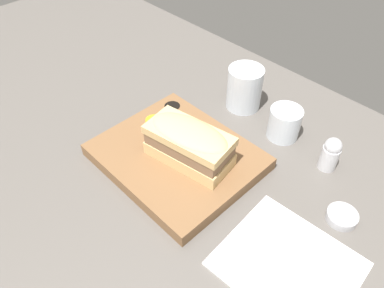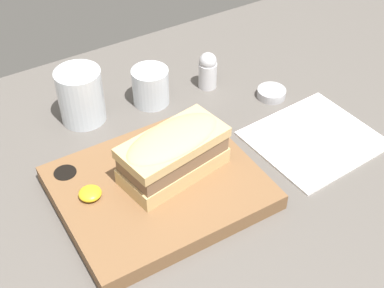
{
  "view_description": "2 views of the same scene",
  "coord_description": "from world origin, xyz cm",
  "views": [
    {
      "loc": [
        41.58,
        -27.9,
        54.04
      ],
      "look_at": [
        7.23,
        5.51,
        7.57
      ],
      "focal_mm": 35.0,
      "sensor_mm": 36.0,
      "label": 1
    },
    {
      "loc": [
        -19.05,
        -44.11,
        59.19
      ],
      "look_at": [
        9.64,
        3.28,
        10.05
      ],
      "focal_mm": 50.0,
      "sensor_mm": 36.0,
      "label": 2
    }
  ],
  "objects": [
    {
      "name": "napkin",
      "position": [
        31.75,
        1.65,
        2.2
      ],
      "size": [
        20.28,
        18.32,
        0.4
      ],
      "rotation": [
        0.0,
        0.0,
        0.07
      ],
      "color": "white",
      "rests_on": "dining_table"
    },
    {
      "name": "mustard_dollop",
      "position": [
        -4.9,
        6.43,
        5.23
      ],
      "size": [
        3.21,
        3.21,
        1.29
      ],
      "color": "gold",
      "rests_on": "serving_board"
    },
    {
      "name": "wine_glass",
      "position": [
        14.09,
        24.48,
        4.96
      ],
      "size": [
        6.4,
        6.4,
        6.54
      ],
      "color": "silver",
      "rests_on": "dining_table"
    },
    {
      "name": "water_glass",
      "position": [
        2.1,
        26.26,
        6.09
      ],
      "size": [
        7.55,
        7.55,
        9.42
      ],
      "color": "silver",
      "rests_on": "dining_table"
    },
    {
      "name": "condiment_dish",
      "position": [
        33.12,
        14.67,
        2.76
      ],
      "size": [
        5.07,
        5.07,
        1.51
      ],
      "color": "#B2B2B7",
      "rests_on": "dining_table"
    },
    {
      "name": "serving_board",
      "position": [
        4.47,
        4.24,
        3.3
      ],
      "size": [
        28.2,
        23.77,
        2.65
      ],
      "color": "brown",
      "rests_on": "dining_table"
    },
    {
      "name": "salt_shaker",
      "position": [
        25.07,
        23.3,
        5.53
      ],
      "size": [
        3.31,
        3.31,
        6.99
      ],
      "color": "silver",
      "rests_on": "dining_table"
    },
    {
      "name": "sandwich",
      "position": [
        7.39,
        4.65,
        8.64
      ],
      "size": [
        16.42,
        9.96,
        7.52
      ],
      "rotation": [
        0.0,
        0.0,
        0.17
      ],
      "color": "tan",
      "rests_on": "serving_board"
    },
    {
      "name": "dining_table",
      "position": [
        0.0,
        0.0,
        1.0
      ],
      "size": [
        172.0,
        91.38,
        2.0
      ],
      "color": "#56514C",
      "rests_on": "ground"
    }
  ]
}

